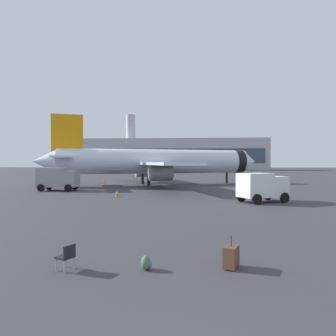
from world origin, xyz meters
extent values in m
cylinder|color=silver|center=(-4.42, 42.29, 3.70)|extent=(29.53, 13.67, 3.80)
cone|color=silver|center=(10.83, 47.74, 3.70)|extent=(3.47, 4.21, 3.61)
cone|color=silver|center=(-20.05, 36.71, 3.70)|extent=(4.16, 4.30, 3.42)
cylinder|color=black|center=(8.76, 47.00, 3.70)|extent=(2.62, 4.12, 3.88)
cube|color=silver|center=(-8.06, 49.49, 3.40)|extent=(9.90, 16.68, 0.36)
cube|color=silver|center=(-2.67, 34.42, 3.40)|extent=(9.90, 16.68, 0.36)
cylinder|color=gray|center=(-7.21, 47.13, 2.10)|extent=(3.75, 3.15, 2.20)
cylinder|color=gray|center=(-3.51, 36.78, 2.10)|extent=(3.75, 3.15, 2.20)
cube|color=orange|center=(-17.13, 37.75, 7.30)|extent=(4.26, 1.82, 6.40)
cube|color=silver|center=(-18.68, 40.59, 4.30)|extent=(4.47, 6.52, 0.24)
cube|color=silver|center=(-16.53, 34.57, 4.30)|extent=(4.47, 6.52, 0.24)
cylinder|color=black|center=(6.88, 46.33, 0.90)|extent=(0.36, 0.36, 1.80)
cylinder|color=black|center=(-7.11, 43.88, 0.90)|extent=(0.44, 0.44, 1.80)
cylinder|color=black|center=(-5.50, 39.36, 0.90)|extent=(0.44, 0.44, 1.80)
cube|color=gray|center=(-14.47, 32.28, 1.52)|extent=(1.75, 2.26, 2.04)
cube|color=#1E232D|center=(-13.75, 32.31, 2.00)|extent=(0.15, 1.98, 0.84)
cube|color=gray|center=(-16.87, 32.20, 1.70)|extent=(3.19, 2.31, 2.40)
cylinder|color=black|center=(-14.39, 33.43, 0.45)|extent=(0.91, 0.25, 0.90)
cylinder|color=black|center=(-14.31, 31.14, 0.45)|extent=(0.91, 0.25, 0.90)
cylinder|color=black|center=(-17.74, 33.32, 0.45)|extent=(0.91, 0.25, 0.90)
cylinder|color=black|center=(-17.67, 31.02, 0.45)|extent=(0.91, 0.25, 0.90)
cube|color=white|center=(8.03, 23.70, 1.39)|extent=(2.48, 2.58, 1.78)
cube|color=#1E232D|center=(8.70, 24.04, 1.81)|extent=(0.89, 1.64, 0.74)
cube|color=white|center=(6.08, 22.70, 1.55)|extent=(3.26, 2.98, 2.10)
cylinder|color=black|center=(7.75, 24.73, 0.45)|extent=(0.90, 0.61, 0.90)
cylinder|color=black|center=(8.71, 22.86, 0.45)|extent=(0.90, 0.61, 0.90)
cylinder|color=black|center=(5.01, 23.33, 0.45)|extent=(0.90, 0.61, 0.90)
cylinder|color=black|center=(5.97, 21.46, 0.45)|extent=(0.90, 0.61, 0.90)
cube|color=#F2590C|center=(-14.50, 47.08, 0.02)|extent=(0.44, 0.44, 0.04)
cone|color=#F2590C|center=(-14.50, 47.08, 0.34)|extent=(0.36, 0.36, 0.61)
cylinder|color=white|center=(-14.50, 47.08, 0.38)|extent=(0.23, 0.23, 0.10)
cube|color=#F2590C|center=(-7.13, 26.35, 0.02)|extent=(0.44, 0.44, 0.04)
cone|color=#F2590C|center=(-7.13, 26.35, 0.34)|extent=(0.36, 0.36, 0.60)
cylinder|color=white|center=(-7.13, 26.35, 0.37)|extent=(0.23, 0.23, 0.10)
cube|color=brown|center=(1.54, 6.57, 0.39)|extent=(0.63, 0.75, 0.70)
cylinder|color=black|center=(1.54, 6.57, 0.92)|extent=(0.02, 0.02, 0.36)
cylinder|color=black|center=(1.63, 6.77, 0.04)|extent=(0.09, 0.06, 0.08)
cylinder|color=black|center=(1.44, 6.36, 0.04)|extent=(0.09, 0.06, 0.08)
ellipsoid|color=#476B4C|center=(-1.31, 6.23, 0.24)|extent=(0.32, 0.40, 0.48)
ellipsoid|color=#476B4C|center=(-1.17, 6.23, 0.17)|extent=(0.12, 0.28, 0.24)
cube|color=black|center=(-3.96, 6.03, 0.44)|extent=(0.64, 0.64, 0.06)
cube|color=black|center=(-3.77, 5.94, 0.66)|extent=(0.26, 0.45, 0.40)
cylinder|color=#999EA5|center=(-4.22, 5.94, 0.22)|extent=(0.04, 0.04, 0.44)
cylinder|color=#999EA5|center=(-4.05, 6.29, 0.22)|extent=(0.04, 0.04, 0.44)
cylinder|color=#999EA5|center=(-3.87, 5.78, 0.22)|extent=(0.04, 0.04, 0.44)
cylinder|color=#999EA5|center=(-3.70, 6.12, 0.22)|extent=(0.04, 0.04, 0.44)
cube|color=#B2B2B7|center=(-8.82, 135.40, 7.20)|extent=(91.21, 19.14, 14.41)
cube|color=#334756|center=(-8.82, 125.78, 6.48)|extent=(86.65, 0.10, 6.48)
cylinder|color=#B2B2B7|center=(-26.66, 135.40, 20.41)|extent=(4.40, 4.40, 12.00)
camera|label=1|loc=(0.02, -3.25, 3.56)|focal=31.06mm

